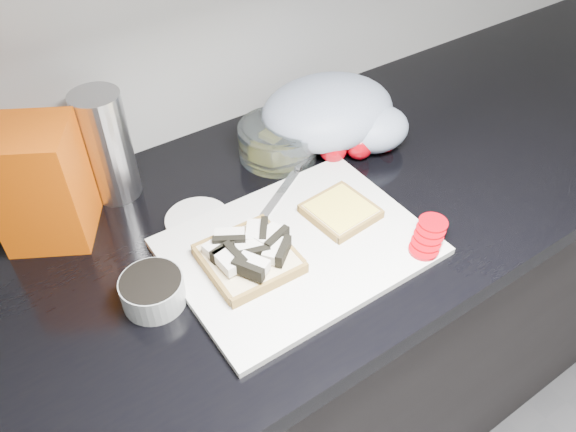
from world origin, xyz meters
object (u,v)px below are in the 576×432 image
at_px(glass_bowl, 278,141).
at_px(bread_bag, 40,185).
at_px(steel_canister, 107,147).
at_px(cutting_board, 298,246).

distance_m(glass_bowl, bread_bag, 0.43).
xyz_separation_m(bread_bag, steel_canister, (0.12, 0.04, -0.00)).
bearing_deg(steel_canister, bread_bag, -162.03).
distance_m(cutting_board, steel_canister, 0.37).
relative_size(glass_bowl, bread_bag, 0.76).
xyz_separation_m(cutting_board, glass_bowl, (0.12, 0.23, 0.03)).
distance_m(cutting_board, glass_bowl, 0.26).
relative_size(cutting_board, bread_bag, 1.99).
relative_size(cutting_board, steel_canister, 2.01).
distance_m(glass_bowl, steel_canister, 0.32).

